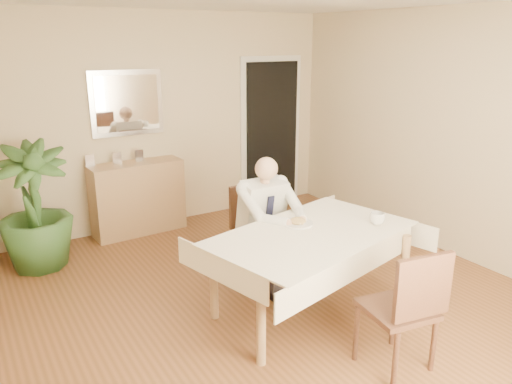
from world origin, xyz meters
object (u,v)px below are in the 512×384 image
chair_near (407,305)px  potted_palm (33,207)px  coffee_mug (377,219)px  chair_far (255,226)px  sideboard (138,198)px  dining_table (311,242)px  seated_man (272,218)px

chair_near → potted_palm: size_ratio=0.72×
coffee_mug → potted_palm: (-2.39, 2.36, -0.15)m
chair_far → chair_near: (0.09, -1.85, 0.01)m
sideboard → potted_palm: bearing=-164.0°
chair_far → dining_table: bearing=-89.9°
seated_man → potted_palm: (-1.80, 1.62, -0.04)m
chair_far → chair_near: chair_near is taller
chair_near → sideboard: (-0.69, 3.58, -0.09)m
potted_palm → seated_man: bearing=-41.9°
chair_far → potted_palm: (-1.80, 1.33, 0.13)m
potted_palm → dining_table: bearing=-50.8°
sideboard → chair_far: bearing=-73.7°
potted_palm → chair_near: bearing=-59.2°
chair_near → coffee_mug: size_ratio=7.23×
chair_near → sideboard: bearing=110.2°
chair_near → potted_palm: potted_palm is taller
seated_man → chair_far: bearing=90.0°
chair_near → sideboard: chair_near is taller
chair_far → coffee_mug: chair_far is taller
seated_man → sideboard: seated_man is taller
coffee_mug → potted_palm: potted_palm is taller
sideboard → seated_man: bearing=-76.3°
dining_table → coffee_mug: (0.59, -0.14, 0.14)m
dining_table → potted_palm: 2.85m
chair_near → seated_man: bearing=102.6°
chair_far → potted_palm: potted_palm is taller
potted_palm → chair_far: bearing=-36.4°
chair_far → seated_man: 0.34m
chair_far → seated_man: seated_man is taller
dining_table → chair_far: 0.90m
sideboard → potted_palm: potted_palm is taller
dining_table → seated_man: size_ratio=1.56×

